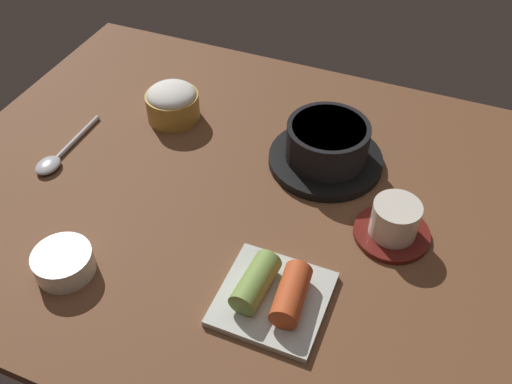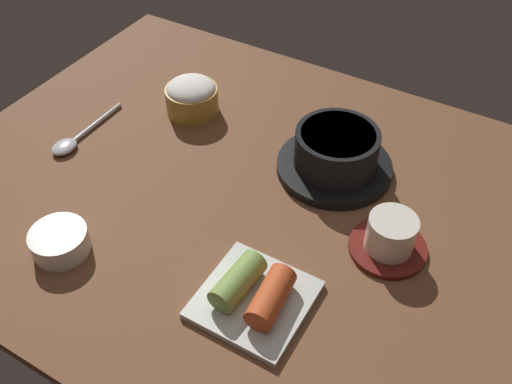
% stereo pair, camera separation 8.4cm
% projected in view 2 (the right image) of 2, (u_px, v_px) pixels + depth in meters
% --- Properties ---
extents(dining_table, '(1.00, 0.76, 0.02)m').
position_uv_depth(dining_table, '(251.00, 198.00, 0.88)').
color(dining_table, brown).
rests_on(dining_table, ground).
extents(stone_pot, '(0.19, 0.19, 0.08)m').
position_uv_depth(stone_pot, '(336.00, 154.00, 0.89)').
color(stone_pot, black).
rests_on(stone_pot, dining_table).
extents(rice_bowl, '(0.09, 0.09, 0.06)m').
position_uv_depth(rice_bowl, '(192.00, 96.00, 1.00)').
color(rice_bowl, '#B78C38').
rests_on(rice_bowl, dining_table).
extents(tea_cup_with_saucer, '(0.11, 0.11, 0.06)m').
position_uv_depth(tea_cup_with_saucer, '(391.00, 235.00, 0.78)').
color(tea_cup_with_saucer, maroon).
rests_on(tea_cup_with_saucer, dining_table).
extents(kimchi_plate, '(0.14, 0.14, 0.05)m').
position_uv_depth(kimchi_plate, '(254.00, 294.00, 0.72)').
color(kimchi_plate, silver).
rests_on(kimchi_plate, dining_table).
extents(side_bowl_near, '(0.08, 0.08, 0.03)m').
position_uv_depth(side_bowl_near, '(60.00, 241.00, 0.78)').
color(side_bowl_near, white).
rests_on(side_bowl_near, dining_table).
extents(spoon, '(0.04, 0.17, 0.01)m').
position_uv_depth(spoon, '(74.00, 140.00, 0.96)').
color(spoon, '#B7B7BC').
rests_on(spoon, dining_table).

